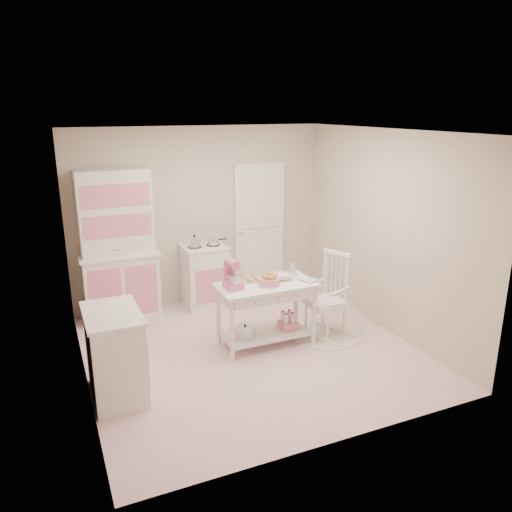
# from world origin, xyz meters

# --- Properties ---
(room_shell) EXTENTS (3.84, 3.84, 2.62)m
(room_shell) POSITION_xyz_m (0.00, 0.00, 1.65)
(room_shell) COLOR pink
(room_shell) RESTS_ON ground
(door) EXTENTS (0.82, 0.05, 2.04)m
(door) POSITION_xyz_m (0.95, 1.87, 1.02)
(door) COLOR white
(door) RESTS_ON ground
(hutch) EXTENTS (1.06, 0.50, 2.08)m
(hutch) POSITION_xyz_m (-1.25, 1.66, 1.04)
(hutch) COLOR white
(hutch) RESTS_ON ground
(stove) EXTENTS (0.62, 0.57, 0.92)m
(stove) POSITION_xyz_m (-0.05, 1.61, 0.46)
(stove) COLOR white
(stove) RESTS_ON ground
(base_cabinet) EXTENTS (0.54, 0.84, 0.92)m
(base_cabinet) POSITION_xyz_m (-1.63, -0.35, 0.46)
(base_cabinet) COLOR white
(base_cabinet) RESTS_ON ground
(lace_rug) EXTENTS (0.92, 0.92, 0.01)m
(lace_rug) POSITION_xyz_m (1.05, 0.01, 0.01)
(lace_rug) COLOR white
(lace_rug) RESTS_ON ground
(rocking_chair) EXTENTS (0.72, 0.85, 1.10)m
(rocking_chair) POSITION_xyz_m (1.05, 0.01, 0.55)
(rocking_chair) COLOR white
(rocking_chair) RESTS_ON ground
(work_table) EXTENTS (1.20, 0.60, 0.80)m
(work_table) POSITION_xyz_m (0.24, 0.08, 0.40)
(work_table) COLOR white
(work_table) RESTS_ON ground
(stand_mixer) EXTENTS (0.23, 0.30, 0.34)m
(stand_mixer) POSITION_xyz_m (-0.18, 0.10, 0.97)
(stand_mixer) COLOR #DA5C91
(stand_mixer) RESTS_ON work_table
(cookie_tray) EXTENTS (0.34, 0.24, 0.02)m
(cookie_tray) POSITION_xyz_m (0.09, 0.26, 0.81)
(cookie_tray) COLOR silver
(cookie_tray) RESTS_ON work_table
(bread_basket) EXTENTS (0.25, 0.25, 0.09)m
(bread_basket) POSITION_xyz_m (0.26, 0.03, 0.85)
(bread_basket) COLOR pink
(bread_basket) RESTS_ON work_table
(mixing_bowl) EXTENTS (0.24, 0.24, 0.08)m
(mixing_bowl) POSITION_xyz_m (0.50, 0.16, 0.84)
(mixing_bowl) COLOR beige
(mixing_bowl) RESTS_ON work_table
(metal_pitcher) EXTENTS (0.10, 0.10, 0.17)m
(metal_pitcher) POSITION_xyz_m (0.68, 0.24, 0.89)
(metal_pitcher) COLOR silver
(metal_pitcher) RESTS_ON work_table
(recipe_book) EXTENTS (0.23, 0.26, 0.02)m
(recipe_book) POSITION_xyz_m (0.69, -0.04, 0.81)
(recipe_book) COLOR beige
(recipe_book) RESTS_ON work_table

